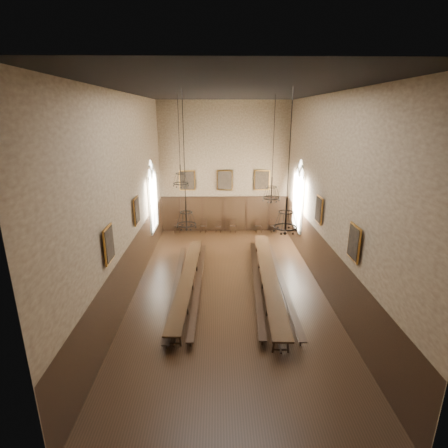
{
  "coord_description": "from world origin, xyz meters",
  "views": [
    {
      "loc": [
        -0.53,
        -15.15,
        8.11
      ],
      "look_at": [
        -0.19,
        1.5,
        2.85
      ],
      "focal_mm": 28.0,
      "sensor_mm": 36.0,
      "label": 1
    }
  ],
  "objects_px": {
    "chair_0": "(177,229)",
    "chandelier_back_left": "(181,177)",
    "bench_left_outer": "(177,286)",
    "chair_4": "(233,228)",
    "bench_left_inner": "(199,284)",
    "bench_right_outer": "(282,284)",
    "chair_3": "(218,229)",
    "chandelier_front_left": "(186,215)",
    "table_left": "(188,283)",
    "bench_right_inner": "(256,281)",
    "chandelier_back_right": "(272,192)",
    "chair_6": "(258,228)",
    "chair_2": "(203,228)",
    "chandelier_front_right": "(286,219)",
    "table_right": "(268,281)",
    "chair_7": "(273,228)"
  },
  "relations": [
    {
      "from": "chair_0",
      "to": "chandelier_back_left",
      "type": "relative_size",
      "value": 0.22
    },
    {
      "from": "bench_left_outer",
      "to": "chair_4",
      "type": "relative_size",
      "value": 9.58
    },
    {
      "from": "bench_left_inner",
      "to": "bench_right_outer",
      "type": "distance_m",
      "value": 4.02
    },
    {
      "from": "chair_3",
      "to": "chandelier_front_left",
      "type": "relative_size",
      "value": 0.17
    },
    {
      "from": "table_left",
      "to": "bench_left_outer",
      "type": "distance_m",
      "value": 0.54
    },
    {
      "from": "chandelier_back_left",
      "to": "bench_right_outer",
      "type": "bearing_deg",
      "value": -22.76
    },
    {
      "from": "bench_right_inner",
      "to": "chair_3",
      "type": "relative_size",
      "value": 11.38
    },
    {
      "from": "chandelier_back_right",
      "to": "bench_left_inner",
      "type": "bearing_deg",
      "value": -149.58
    },
    {
      "from": "bench_left_outer",
      "to": "bench_left_inner",
      "type": "distance_m",
      "value": 1.06
    },
    {
      "from": "bench_right_inner",
      "to": "chair_3",
      "type": "distance_m",
      "value": 8.51
    },
    {
      "from": "chair_6",
      "to": "table_left",
      "type": "bearing_deg",
      "value": -123.34
    },
    {
      "from": "table_left",
      "to": "chair_6",
      "type": "relative_size",
      "value": 9.99
    },
    {
      "from": "chandelier_back_right",
      "to": "bench_right_outer",
      "type": "bearing_deg",
      "value": -81.82
    },
    {
      "from": "chair_4",
      "to": "chair_6",
      "type": "height_order",
      "value": "chair_4"
    },
    {
      "from": "chair_2",
      "to": "chair_6",
      "type": "relative_size",
      "value": 0.99
    },
    {
      "from": "chair_0",
      "to": "chandelier_front_right",
      "type": "relative_size",
      "value": 0.18
    },
    {
      "from": "table_left",
      "to": "chair_6",
      "type": "distance_m",
      "value": 9.6
    },
    {
      "from": "chandelier_back_left",
      "to": "chandelier_front_right",
      "type": "height_order",
      "value": "same"
    },
    {
      "from": "table_right",
      "to": "chair_2",
      "type": "relative_size",
      "value": 11.31
    },
    {
      "from": "bench_right_inner",
      "to": "chair_2",
      "type": "bearing_deg",
      "value": 109.11
    },
    {
      "from": "bench_right_outer",
      "to": "chair_4",
      "type": "distance_m",
      "value": 8.8
    },
    {
      "from": "chair_4",
      "to": "chair_7",
      "type": "height_order",
      "value": "chair_4"
    },
    {
      "from": "chair_0",
      "to": "chair_7",
      "type": "xyz_separation_m",
      "value": [
        6.89,
        0.02,
        0.0
      ]
    },
    {
      "from": "bench_left_inner",
      "to": "chair_6",
      "type": "relative_size",
      "value": 10.05
    },
    {
      "from": "bench_left_inner",
      "to": "chair_2",
      "type": "bearing_deg",
      "value": 90.52
    },
    {
      "from": "chandelier_back_left",
      "to": "chandelier_front_right",
      "type": "xyz_separation_m",
      "value": [
        4.36,
        -4.83,
        -0.74
      ]
    },
    {
      "from": "table_left",
      "to": "chair_0",
      "type": "bearing_deg",
      "value": 99.37
    },
    {
      "from": "bench_left_inner",
      "to": "table_right",
      "type": "bearing_deg",
      "value": -0.54
    },
    {
      "from": "chair_0",
      "to": "chair_7",
      "type": "relative_size",
      "value": 0.99
    },
    {
      "from": "table_right",
      "to": "chair_0",
      "type": "xyz_separation_m",
      "value": [
        -5.31,
        8.52,
        -0.13
      ]
    },
    {
      "from": "table_left",
      "to": "chandelier_back_left",
      "type": "xyz_separation_m",
      "value": [
        -0.37,
        2.1,
        4.75
      ]
    },
    {
      "from": "bench_right_inner",
      "to": "chair_7",
      "type": "xyz_separation_m",
      "value": [
        2.14,
        8.34,
        0.01
      ]
    },
    {
      "from": "table_left",
      "to": "bench_left_outer",
      "type": "bearing_deg",
      "value": -167.23
    },
    {
      "from": "chair_0",
      "to": "chair_4",
      "type": "xyz_separation_m",
      "value": [
        3.97,
        0.01,
        0.01
      ]
    },
    {
      "from": "chair_7",
      "to": "chair_3",
      "type": "bearing_deg",
      "value": 178.6
    },
    {
      "from": "chandelier_back_right",
      "to": "chandelier_front_right",
      "type": "distance_m",
      "value": 5.02
    },
    {
      "from": "bench_right_inner",
      "to": "chandelier_front_right",
      "type": "bearing_deg",
      "value": -77.63
    },
    {
      "from": "bench_left_outer",
      "to": "chair_6",
      "type": "xyz_separation_m",
      "value": [
        4.89,
        8.66,
        0.02
      ]
    },
    {
      "from": "chair_3",
      "to": "chandelier_back_right",
      "type": "height_order",
      "value": "chandelier_back_right"
    },
    {
      "from": "bench_right_outer",
      "to": "chair_7",
      "type": "height_order",
      "value": "chair_7"
    },
    {
      "from": "bench_left_inner",
      "to": "chandelier_front_left",
      "type": "distance_m",
      "value": 4.75
    },
    {
      "from": "bench_left_outer",
      "to": "chair_0",
      "type": "distance_m",
      "value": 8.76
    },
    {
      "from": "chair_4",
      "to": "chandelier_back_left",
      "type": "height_order",
      "value": "chandelier_back_left"
    },
    {
      "from": "chair_7",
      "to": "chandelier_front_right",
      "type": "xyz_separation_m",
      "value": [
        -1.48,
        -11.34,
        4.09
      ]
    },
    {
      "from": "table_right",
      "to": "chair_7",
      "type": "distance_m",
      "value": 8.68
    },
    {
      "from": "bench_right_inner",
      "to": "chandelier_front_left",
      "type": "height_order",
      "value": "chandelier_front_left"
    },
    {
      "from": "table_right",
      "to": "chandelier_back_left",
      "type": "bearing_deg",
      "value": 154.62
    },
    {
      "from": "chair_4",
      "to": "chandelier_back_left",
      "type": "relative_size",
      "value": 0.22
    },
    {
      "from": "chair_4",
      "to": "chandelier_back_right",
      "type": "height_order",
      "value": "chandelier_back_right"
    },
    {
      "from": "bench_right_inner",
      "to": "bench_right_outer",
      "type": "distance_m",
      "value": 1.22
    }
  ]
}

